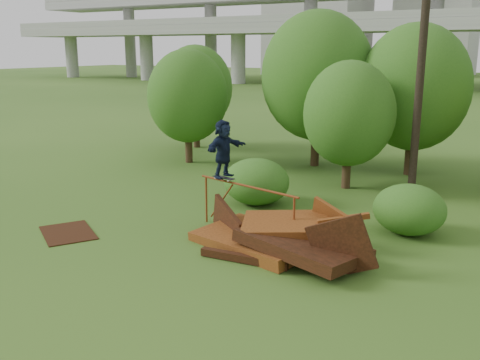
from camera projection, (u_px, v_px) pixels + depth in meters
The scene contains 15 objects.
ground at pixel (227, 261), 13.67m from camera, with size 240.00×240.00×0.00m, color #2D5116.
scrap_pile at pixel (279, 239), 14.18m from camera, with size 5.60×3.01×1.86m.
grind_rail at pixel (247, 196), 15.33m from camera, with size 3.62×0.82×1.49m.
skateboard at pixel (224, 178), 15.85m from camera, with size 0.78×0.35×0.08m.
skater at pixel (223, 149), 15.64m from camera, with size 1.59×0.51×1.72m, color black.
flat_plate at pixel (68, 233), 15.68m from camera, with size 1.91×1.36×0.03m, color black.
tree_0 at pixel (188, 96), 24.71m from camera, with size 3.74×3.74×5.28m.
tree_1 at pixel (317, 76), 23.76m from camera, with size 5.00×5.00×6.96m.
tree_2 at pixel (349, 114), 20.09m from camera, with size 3.46×3.46×4.88m.
tree_3 at pixel (415, 87), 22.10m from camera, with size 4.56×4.56×6.33m.
tree_6 at pixel (196, 88), 28.55m from camera, with size 3.92×3.92×5.48m.
shrub_left at pixel (256, 182), 18.44m from camera, with size 2.33×2.15×1.61m, color #1B4512.
shrub_right at pixel (409, 210), 15.47m from camera, with size 2.09×1.92×1.48m, color #1B4512.
utility_pole at pixel (423, 41), 18.06m from camera, with size 1.40×0.28×10.92m.
building_right at pixel (439, 2), 103.17m from camera, with size 14.00×14.00×28.00m, color #9E9E99.
Camera 1 is at (6.88, -10.77, 5.29)m, focal length 40.00 mm.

